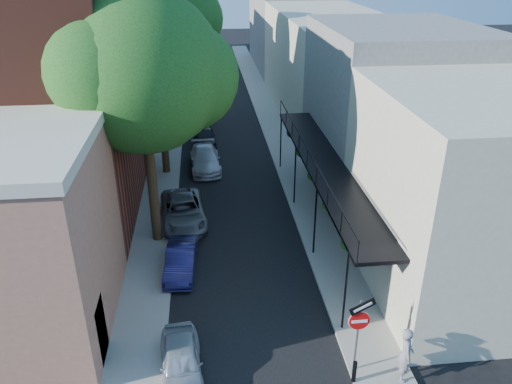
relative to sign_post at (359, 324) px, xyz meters
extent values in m
cube|color=black|center=(-3.16, 29.03, -2.03)|extent=(6.00, 64.00, 0.01)
cube|color=gray|center=(-7.16, 29.03, -1.98)|extent=(2.00, 64.00, 0.12)
cube|color=gray|center=(0.84, 29.03, -1.98)|extent=(2.00, 64.00, 0.12)
cube|color=beige|center=(-8.21, 1.53, -0.84)|extent=(0.10, 1.20, 2.20)
cube|color=brown|center=(-13.16, 13.03, 3.96)|extent=(10.00, 12.00, 12.00)
cube|color=gray|center=(-8.18, 13.03, 5.96)|extent=(0.06, 7.00, 4.00)
cube|color=gray|center=(-12.16, 25.03, 2.46)|extent=(8.00, 12.00, 9.00)
cube|color=beige|center=(-12.16, 39.03, 2.96)|extent=(8.00, 16.00, 10.00)
cube|color=tan|center=(-12.16, 53.03, 1.96)|extent=(8.00, 12.00, 8.00)
cube|color=beige|center=(5.84, 4.53, 1.96)|extent=(8.00, 9.00, 8.00)
cube|color=gray|center=(5.84, 14.03, 2.46)|extent=(8.00, 10.00, 9.00)
cube|color=beige|center=(5.84, 29.03, 1.96)|extent=(8.00, 20.00, 8.00)
cube|color=gray|center=(5.84, 47.03, 2.96)|extent=(8.00, 16.00, 10.00)
cube|color=black|center=(1.04, 9.03, 1.46)|extent=(2.00, 16.00, 0.15)
cube|color=black|center=(0.09, 9.03, 2.34)|extent=(0.05, 16.00, 0.05)
cylinder|color=black|center=(0.14, 2.03, -0.23)|extent=(0.08, 0.08, 3.40)
cylinder|color=black|center=(0.14, 17.03, -0.23)|extent=(0.08, 0.08, 3.40)
sphere|color=#1A4313|center=(0.44, 3.03, 1.01)|extent=(0.60, 0.60, 0.60)
sphere|color=#1A4313|center=(0.44, 9.03, 1.01)|extent=(0.60, 0.60, 0.60)
sphere|color=#1A4313|center=(0.44, 15.03, 1.01)|extent=(0.60, 0.60, 0.60)
cylinder|color=#595B60|center=(-0.01, 0.03, -0.59)|extent=(0.07, 0.07, 2.90)
cylinder|color=red|center=(-0.01, -0.01, 0.11)|extent=(0.66, 0.04, 0.66)
cube|color=white|center=(-0.01, -0.04, 0.11)|extent=(0.50, 0.02, 0.10)
cylinder|color=white|center=(-0.01, 0.01, 0.11)|extent=(0.70, 0.02, 0.70)
cube|color=black|center=(0.04, -0.02, 0.66)|extent=(0.89, 0.15, 0.58)
cube|color=white|center=(0.04, -0.05, 0.66)|extent=(0.60, 0.10, 0.31)
cylinder|color=black|center=(-0.16, -0.47, -1.52)|extent=(0.14, 0.14, 0.80)
cylinder|color=#382816|center=(-6.96, 9.03, 1.46)|extent=(0.44, 0.44, 7.00)
sphere|color=#1A4313|center=(-6.96, 9.03, 5.98)|extent=(6.80, 6.80, 6.80)
sphere|color=#1A4313|center=(-5.26, 10.05, 5.48)|extent=(4.76, 4.76, 4.76)
cylinder|color=#382816|center=(-6.96, 17.03, 1.11)|extent=(0.44, 0.44, 6.30)
sphere|color=#1A4313|center=(-6.96, 17.03, 5.16)|extent=(6.00, 6.00, 6.00)
sphere|color=#1A4313|center=(-5.46, 17.93, 4.66)|extent=(4.20, 4.20, 4.20)
cylinder|color=#382816|center=(-6.96, 26.03, 1.64)|extent=(0.44, 0.44, 7.35)
sphere|color=#1A4313|center=(-6.96, 26.03, 6.36)|extent=(7.00, 7.00, 7.00)
sphere|color=#1A4313|center=(-5.21, 27.08, 5.86)|extent=(4.90, 4.90, 4.90)
imported|color=#A1AAB2|center=(-5.59, 0.51, -1.48)|extent=(1.60, 3.39, 1.12)
imported|color=#181647|center=(-5.76, 6.37, -1.47)|extent=(1.44, 3.53, 1.14)
imported|color=slate|center=(-5.76, 10.68, -1.40)|extent=(2.55, 4.77, 1.27)
imported|color=silver|center=(-4.56, 17.47, -1.40)|extent=(2.00, 4.48, 1.28)
imported|color=black|center=(-4.56, 21.83, -1.40)|extent=(1.70, 3.81, 1.27)
imported|color=slate|center=(-4.64, 26.60, -1.37)|extent=(1.85, 4.19, 1.34)
imported|color=gray|center=(1.44, -0.47, -0.95)|extent=(0.61, 0.79, 1.94)
camera|label=1|loc=(-4.47, -11.69, 10.44)|focal=35.00mm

